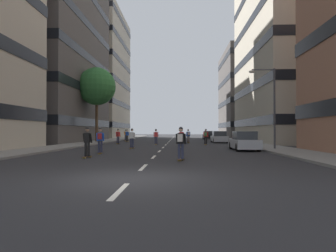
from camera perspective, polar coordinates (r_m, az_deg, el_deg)
ground_plane at (r=40.26m, az=0.07°, el=-3.16°), size 183.46×183.46×0.00m
sidewalk_left at (r=45.44m, az=-11.91°, el=-2.80°), size 3.31×84.08×0.14m
sidewalk_right at (r=44.77m, az=12.62°, el=-2.82°), size 3.31×84.08×0.14m
lane_markings at (r=42.68m, az=0.20°, el=-3.03°), size 0.16×72.20×0.01m
building_left_mid at (r=47.95m, az=-22.38°, el=16.75°), size 12.86×22.22×31.96m
building_left_far at (r=69.15m, az=-14.02°, el=9.41°), size 12.86×20.15×27.71m
building_right_mid at (r=46.83m, az=23.31°, el=17.37°), size 12.86×21.66×32.24m
building_right_far at (r=67.68m, az=16.07°, el=5.85°), size 12.86×17.69×18.84m
parked_car_near at (r=39.33m, az=9.84°, el=-2.18°), size 1.82×4.40×1.52m
parked_car_mid at (r=24.48m, az=14.47°, el=-2.93°), size 1.82×4.40×1.52m
parked_car_far at (r=54.04m, az=7.78°, el=-1.84°), size 1.82×4.40×1.52m
street_tree_near at (r=41.02m, az=-13.60°, el=7.42°), size 5.05×5.05×9.91m
streetlamp_right at (r=25.40m, az=19.08°, el=4.93°), size 2.13×0.30×6.50m
skater_0 at (r=33.15m, az=-2.34°, el=-1.93°), size 0.55×0.91×1.78m
skater_1 at (r=47.30m, az=-8.16°, el=-1.62°), size 0.57×0.92×1.78m
skater_2 at (r=33.05m, az=7.30°, el=-1.88°), size 0.56×0.92×1.78m
skater_3 at (r=26.12m, az=-6.98°, el=-2.20°), size 0.57×0.92×1.78m
skater_4 at (r=20.50m, az=-12.99°, el=-2.45°), size 0.55×0.92×1.78m
skater_5 at (r=37.76m, az=3.95°, el=-1.76°), size 0.57×0.92×1.78m
skater_6 at (r=30.07m, az=2.60°, el=-1.98°), size 0.55×0.92×1.78m
skater_7 at (r=17.67m, az=-15.34°, el=-2.79°), size 0.57×0.92×1.78m
skater_8 at (r=27.98m, az=2.61°, el=-2.06°), size 0.55×0.92×1.78m
skater_9 at (r=15.48m, az=2.47°, el=-2.98°), size 0.57×0.92×1.78m
skater_10 at (r=35.51m, az=-9.65°, el=-1.81°), size 0.55×0.92×1.78m
skater_11 at (r=42.68m, az=-7.91°, el=-1.70°), size 0.57×0.92×1.78m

